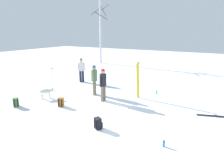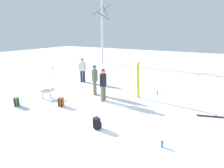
{
  "view_description": "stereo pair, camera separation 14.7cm",
  "coord_description": "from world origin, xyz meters",
  "px_view_note": "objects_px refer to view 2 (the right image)",
  "views": [
    {
      "loc": [
        4.32,
        -6.39,
        3.56
      ],
      "look_at": [
        -0.47,
        1.81,
        1.0
      ],
      "focal_mm": 31.67,
      "sensor_mm": 36.0,
      "label": 1
    },
    {
      "loc": [
        4.45,
        -6.31,
        3.56
      ],
      "look_at": [
        -0.47,
        1.81,
        1.0
      ],
      "focal_mm": 31.67,
      "sensor_mm": 36.0,
      "label": 2
    }
  ],
  "objects_px": {
    "dog": "(47,91)",
    "birch_tree_0": "(102,30)",
    "person_1": "(95,78)",
    "water_bottle_1": "(157,93)",
    "ski_pair_lying_0": "(217,117)",
    "backpack_2": "(61,102)",
    "backpack_1": "(17,102)",
    "person_2": "(103,83)",
    "backpack_0": "(97,123)",
    "ski_poles_0": "(54,79)",
    "water_bottle_0": "(162,144)",
    "person_0": "(82,68)",
    "ski_pair_planted_0": "(138,80)"
  },
  "relations": [
    {
      "from": "person_2",
      "to": "ski_pair_lying_0",
      "type": "height_order",
      "value": "person_2"
    },
    {
      "from": "person_1",
      "to": "backpack_1",
      "type": "bearing_deg",
      "value": -122.48
    },
    {
      "from": "water_bottle_0",
      "to": "birch_tree_0",
      "type": "bearing_deg",
      "value": 130.1
    },
    {
      "from": "ski_pair_lying_0",
      "to": "person_2",
      "type": "bearing_deg",
      "value": -171.5
    },
    {
      "from": "ski_pair_lying_0",
      "to": "backpack_2",
      "type": "distance_m",
      "value": 7.1
    },
    {
      "from": "ski_pair_planted_0",
      "to": "water_bottle_0",
      "type": "xyz_separation_m",
      "value": [
        2.62,
        -3.99,
        -0.9
      ]
    },
    {
      "from": "backpack_1",
      "to": "ski_poles_0",
      "type": "bearing_deg",
      "value": 95.09
    },
    {
      "from": "person_2",
      "to": "water_bottle_1",
      "type": "xyz_separation_m",
      "value": [
        2.09,
        2.49,
        -0.87
      ]
    },
    {
      "from": "person_0",
      "to": "person_1",
      "type": "relative_size",
      "value": 1.0
    },
    {
      "from": "backpack_1",
      "to": "birch_tree_0",
      "type": "xyz_separation_m",
      "value": [
        -3.86,
        13.31,
        3.4
      ]
    },
    {
      "from": "backpack_1",
      "to": "person_1",
      "type": "bearing_deg",
      "value": 57.52
    },
    {
      "from": "water_bottle_1",
      "to": "backpack_0",
      "type": "bearing_deg",
      "value": -96.42
    },
    {
      "from": "dog",
      "to": "birch_tree_0",
      "type": "height_order",
      "value": "birch_tree_0"
    },
    {
      "from": "water_bottle_1",
      "to": "person_1",
      "type": "bearing_deg",
      "value": -148.96
    },
    {
      "from": "person_0",
      "to": "backpack_2",
      "type": "relative_size",
      "value": 3.9
    },
    {
      "from": "person_0",
      "to": "ski_pair_lying_0",
      "type": "relative_size",
      "value": 1.06
    },
    {
      "from": "person_0",
      "to": "water_bottle_0",
      "type": "distance_m",
      "value": 9.13
    },
    {
      "from": "dog",
      "to": "water_bottle_0",
      "type": "xyz_separation_m",
      "value": [
        6.81,
        -1.38,
        -0.29
      ]
    },
    {
      "from": "backpack_1",
      "to": "birch_tree_0",
      "type": "relative_size",
      "value": 0.06
    },
    {
      "from": "backpack_1",
      "to": "water_bottle_0",
      "type": "bearing_deg",
      "value": 1.56
    },
    {
      "from": "dog",
      "to": "water_bottle_1",
      "type": "height_order",
      "value": "dog"
    },
    {
      "from": "ski_poles_0",
      "to": "backpack_1",
      "type": "height_order",
      "value": "ski_poles_0"
    },
    {
      "from": "ski_pair_lying_0",
      "to": "backpack_2",
      "type": "bearing_deg",
      "value": -159.2
    },
    {
      "from": "person_0",
      "to": "backpack_1",
      "type": "distance_m",
      "value": 5.46
    },
    {
      "from": "birch_tree_0",
      "to": "water_bottle_1",
      "type": "bearing_deg",
      "value": -41.09
    },
    {
      "from": "backpack_2",
      "to": "water_bottle_1",
      "type": "bearing_deg",
      "value": 51.06
    },
    {
      "from": "ski_pair_planted_0",
      "to": "ski_pair_lying_0",
      "type": "distance_m",
      "value": 4.11
    },
    {
      "from": "person_0",
      "to": "backpack_1",
      "type": "height_order",
      "value": "person_0"
    },
    {
      "from": "person_1",
      "to": "birch_tree_0",
      "type": "height_order",
      "value": "birch_tree_0"
    },
    {
      "from": "ski_pair_planted_0",
      "to": "water_bottle_1",
      "type": "xyz_separation_m",
      "value": [
        0.73,
        1.14,
        -0.88
      ]
    },
    {
      "from": "person_0",
      "to": "ski_pair_planted_0",
      "type": "xyz_separation_m",
      "value": [
        4.84,
        -1.21,
        0.01
      ]
    },
    {
      "from": "person_2",
      "to": "ski_pair_planted_0",
      "type": "bearing_deg",
      "value": 44.83
    },
    {
      "from": "person_1",
      "to": "person_2",
      "type": "relative_size",
      "value": 1.0
    },
    {
      "from": "person_2",
      "to": "ski_poles_0",
      "type": "xyz_separation_m",
      "value": [
        -3.44,
        -0.17,
        -0.18
      ]
    },
    {
      "from": "backpack_2",
      "to": "birch_tree_0",
      "type": "height_order",
      "value": "birch_tree_0"
    },
    {
      "from": "ski_pair_lying_0",
      "to": "water_bottle_1",
      "type": "bearing_deg",
      "value": 152.17
    },
    {
      "from": "person_1",
      "to": "water_bottle_0",
      "type": "bearing_deg",
      "value": -33.28
    },
    {
      "from": "ski_pair_planted_0",
      "to": "water_bottle_0",
      "type": "bearing_deg",
      "value": -56.74
    },
    {
      "from": "ski_pair_lying_0",
      "to": "ski_poles_0",
      "type": "bearing_deg",
      "value": -173.69
    },
    {
      "from": "backpack_0",
      "to": "water_bottle_0",
      "type": "relative_size",
      "value": 2.06
    },
    {
      "from": "dog",
      "to": "ski_pair_planted_0",
      "type": "height_order",
      "value": "ski_pair_planted_0"
    },
    {
      "from": "backpack_1",
      "to": "water_bottle_1",
      "type": "height_order",
      "value": "backpack_1"
    },
    {
      "from": "ski_poles_0",
      "to": "water_bottle_0",
      "type": "height_order",
      "value": "ski_poles_0"
    },
    {
      "from": "backpack_0",
      "to": "ski_poles_0",
      "type": "bearing_deg",
      "value": 153.03
    },
    {
      "from": "ski_poles_0",
      "to": "water_bottle_1",
      "type": "xyz_separation_m",
      "value": [
        5.53,
        2.67,
        -0.69
      ]
    },
    {
      "from": "person_0",
      "to": "person_1",
      "type": "distance_m",
      "value": 3.14
    },
    {
      "from": "ski_pair_planted_0",
      "to": "person_0",
      "type": "bearing_deg",
      "value": 165.95
    },
    {
      "from": "water_bottle_1",
      "to": "birch_tree_0",
      "type": "height_order",
      "value": "birch_tree_0"
    },
    {
      "from": "person_2",
      "to": "backpack_1",
      "type": "relative_size",
      "value": 3.9
    },
    {
      "from": "person_0",
      "to": "backpack_0",
      "type": "xyz_separation_m",
      "value": [
        4.99,
        -5.26,
        -0.77
      ]
    }
  ]
}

